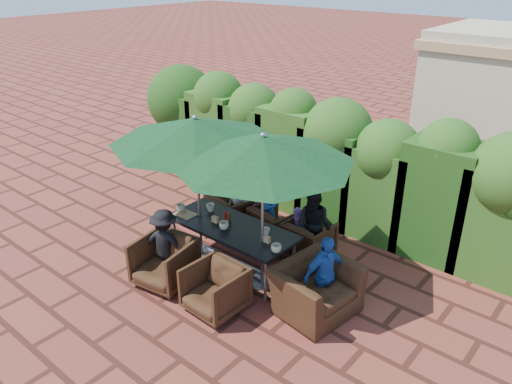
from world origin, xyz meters
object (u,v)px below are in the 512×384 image
Objects in this scene: chair_far_mid at (276,223)px; chair_near_right at (215,287)px; dining_table at (231,230)px; chair_near_left at (164,260)px; umbrella_right at (263,150)px; chair_far_right at (308,238)px; umbrella_left at (195,131)px; chair_far_left at (232,210)px; chair_end_right at (316,282)px.

chair_near_right is (0.51, -2.05, 0.01)m from chair_far_mid.
chair_near_left reaches higher than dining_table.
chair_far_right is (0.12, 1.08, -1.84)m from umbrella_right.
chair_far_mid is at bearing 58.03° from umbrella_left.
chair_far_right is at bearing 48.54° from chair_near_left.
chair_far_left is at bearing 132.05° from dining_table.
chair_far_right is at bearing 52.06° from dining_table.
dining_table is 1.33m from chair_far_right.
chair_near_left is at bearing 60.71° from chair_far_right.
umbrella_right is (0.68, -0.06, 1.54)m from dining_table.
chair_far_left is 1.03× the size of chair_far_mid.
chair_end_right is at bearing -2.88° from dining_table.
umbrella_left is at bearing 40.22° from chair_far_right.
umbrella_right is 3.46× the size of chair_far_mid.
chair_far_right is at bearing -161.99° from chair_far_left.
chair_far_left is 0.71× the size of chair_end_right.
umbrella_left is (-0.64, -0.08, 1.54)m from dining_table.
umbrella_left is 2.58m from chair_far_right.
dining_table is at bearing 55.44° from chair_near_left.
chair_near_left is (0.16, -0.93, -1.80)m from umbrella_left.
dining_table is 1.68m from umbrella_right.
umbrella_left is 1.31m from umbrella_right.
chair_end_right reaches higher than chair_far_left.
umbrella_left is 2.08m from chair_far_left.
umbrella_left is 2.37m from chair_near_right.
chair_far_right is 0.89× the size of chair_near_left.
chair_far_left reaches higher than chair_far_mid.
umbrella_right is 3.15× the size of chair_near_left.
chair_near_left is 0.75× the size of chair_end_right.
chair_near_left reaches higher than chair_far_mid.
dining_table is 1.10m from chair_far_mid.
umbrella_right reaches higher than chair_far_mid.
chair_far_mid is 0.68× the size of chair_end_right.
umbrella_right is at bearing 96.65° from chair_end_right.
umbrella_right is 2.23m from chair_far_mid.
dining_table is 1.18m from chair_near_right.
umbrella_left is 3.39× the size of chair_far_left.
dining_table is 1.69m from chair_end_right.
chair_far_right is at bearing 37.53° from umbrella_left.
dining_table is at bearing 95.86° from chair_far_mid.
chair_end_right is (2.31, -0.01, -1.73)m from umbrella_left.
umbrella_right is at bearing 161.36° from chair_far_left.
umbrella_right is (1.31, 0.02, -0.00)m from umbrella_left.
dining_table is 2.79× the size of chair_near_right.
chair_near_right reaches higher than chair_far_right.
chair_far_mid is at bearing 118.47° from umbrella_right.
umbrella_left is 1.01× the size of umbrella_right.
chair_far_right is (0.80, 1.02, -0.30)m from dining_table.
umbrella_left is at bearing -178.98° from umbrella_right.
chair_end_right is (1.68, -0.08, -0.19)m from dining_table.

